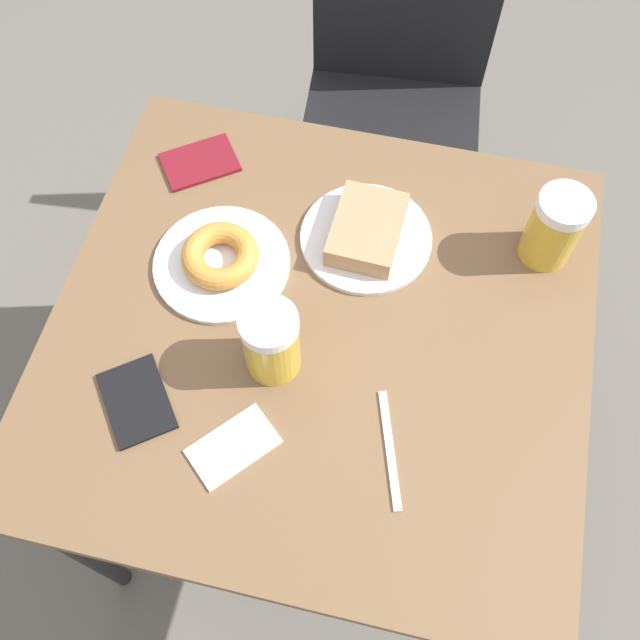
{
  "coord_description": "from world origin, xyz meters",
  "views": [
    {
      "loc": [
        0.11,
        -0.49,
        1.71
      ],
      "look_at": [
        0.0,
        0.0,
        0.75
      ],
      "focal_mm": 40.0,
      "sensor_mm": 36.0,
      "label": 1
    }
  ],
  "objects_px": {
    "passport_far_edge": "(200,162)",
    "beer_mug_left": "(271,342)",
    "fork": "(390,449)",
    "passport_near_edge": "(137,401)",
    "chair": "(396,83)",
    "plate_with_cake": "(366,233)",
    "plate_with_donut": "(221,259)",
    "napkin_folded": "(233,446)",
    "beer_mug_center": "(554,228)"
  },
  "relations": [
    {
      "from": "passport_far_edge",
      "to": "beer_mug_left",
      "type": "bearing_deg",
      "value": -56.79
    },
    {
      "from": "fork",
      "to": "passport_near_edge",
      "type": "xyz_separation_m",
      "value": [
        -0.37,
        -0.01,
        0.0
      ]
    },
    {
      "from": "chair",
      "to": "plate_with_cake",
      "type": "xyz_separation_m",
      "value": [
        0.03,
        -0.56,
        0.21
      ]
    },
    {
      "from": "fork",
      "to": "passport_far_edge",
      "type": "relative_size",
      "value": 1.11
    },
    {
      "from": "plate_with_donut",
      "to": "passport_far_edge",
      "type": "height_order",
      "value": "plate_with_donut"
    },
    {
      "from": "plate_with_donut",
      "to": "napkin_folded",
      "type": "distance_m",
      "value": 0.31
    },
    {
      "from": "beer_mug_center",
      "to": "passport_near_edge",
      "type": "height_order",
      "value": "beer_mug_center"
    },
    {
      "from": "fork",
      "to": "passport_far_edge",
      "type": "height_order",
      "value": "passport_far_edge"
    },
    {
      "from": "napkin_folded",
      "to": "fork",
      "type": "xyz_separation_m",
      "value": [
        0.22,
        0.05,
        -0.0
      ]
    },
    {
      "from": "plate_with_cake",
      "to": "passport_near_edge",
      "type": "distance_m",
      "value": 0.45
    },
    {
      "from": "plate_with_cake",
      "to": "passport_far_edge",
      "type": "height_order",
      "value": "plate_with_cake"
    },
    {
      "from": "beer_mug_center",
      "to": "passport_far_edge",
      "type": "distance_m",
      "value": 0.61
    },
    {
      "from": "napkin_folded",
      "to": "passport_near_edge",
      "type": "distance_m",
      "value": 0.16
    },
    {
      "from": "beer_mug_left",
      "to": "beer_mug_center",
      "type": "distance_m",
      "value": 0.48
    },
    {
      "from": "napkin_folded",
      "to": "passport_far_edge",
      "type": "height_order",
      "value": "passport_far_edge"
    },
    {
      "from": "beer_mug_left",
      "to": "beer_mug_center",
      "type": "xyz_separation_m",
      "value": [
        0.38,
        0.29,
        0.0
      ]
    },
    {
      "from": "plate_with_cake",
      "to": "beer_mug_center",
      "type": "bearing_deg",
      "value": 8.22
    },
    {
      "from": "plate_with_donut",
      "to": "passport_near_edge",
      "type": "xyz_separation_m",
      "value": [
        -0.05,
        -0.25,
        -0.01
      ]
    },
    {
      "from": "plate_with_donut",
      "to": "passport_near_edge",
      "type": "distance_m",
      "value": 0.26
    },
    {
      "from": "plate_with_cake",
      "to": "beer_mug_center",
      "type": "relative_size",
      "value": 1.61
    },
    {
      "from": "plate_with_cake",
      "to": "chair",
      "type": "bearing_deg",
      "value": 93.17
    },
    {
      "from": "beer_mug_left",
      "to": "passport_near_edge",
      "type": "bearing_deg",
      "value": -148.96
    },
    {
      "from": "beer_mug_center",
      "to": "passport_near_edge",
      "type": "bearing_deg",
      "value": -144.59
    },
    {
      "from": "plate_with_donut",
      "to": "beer_mug_left",
      "type": "relative_size",
      "value": 1.64
    },
    {
      "from": "napkin_folded",
      "to": "passport_near_edge",
      "type": "height_order",
      "value": "passport_near_edge"
    },
    {
      "from": "plate_with_donut",
      "to": "passport_far_edge",
      "type": "distance_m",
      "value": 0.22
    },
    {
      "from": "plate_with_cake",
      "to": "fork",
      "type": "bearing_deg",
      "value": -73.39
    },
    {
      "from": "chair",
      "to": "beer_mug_left",
      "type": "height_order",
      "value": "chair"
    },
    {
      "from": "plate_with_cake",
      "to": "napkin_folded",
      "type": "xyz_separation_m",
      "value": [
        -0.11,
        -0.39,
        -0.02
      ]
    },
    {
      "from": "plate_with_donut",
      "to": "passport_near_edge",
      "type": "height_order",
      "value": "plate_with_donut"
    },
    {
      "from": "beer_mug_center",
      "to": "passport_far_edge",
      "type": "height_order",
      "value": "beer_mug_center"
    },
    {
      "from": "beer_mug_left",
      "to": "plate_with_cake",
      "type": "bearing_deg",
      "value": 69.5
    },
    {
      "from": "fork",
      "to": "beer_mug_left",
      "type": "bearing_deg",
      "value": 153.8
    },
    {
      "from": "chair",
      "to": "beer_mug_left",
      "type": "bearing_deg",
      "value": -99.42
    },
    {
      "from": "plate_with_donut",
      "to": "beer_mug_center",
      "type": "xyz_separation_m",
      "value": [
        0.5,
        0.14,
        0.05
      ]
    },
    {
      "from": "beer_mug_center",
      "to": "fork",
      "type": "bearing_deg",
      "value": -115.54
    },
    {
      "from": "plate_with_donut",
      "to": "napkin_folded",
      "type": "xyz_separation_m",
      "value": [
        0.1,
        -0.29,
        -0.01
      ]
    },
    {
      "from": "passport_near_edge",
      "to": "plate_with_donut",
      "type": "bearing_deg",
      "value": 78.0
    },
    {
      "from": "plate_with_cake",
      "to": "fork",
      "type": "distance_m",
      "value": 0.36
    },
    {
      "from": "plate_with_cake",
      "to": "passport_far_edge",
      "type": "distance_m",
      "value": 0.33
    },
    {
      "from": "passport_near_edge",
      "to": "passport_far_edge",
      "type": "height_order",
      "value": "same"
    },
    {
      "from": "napkin_folded",
      "to": "beer_mug_center",
      "type": "bearing_deg",
      "value": 47.04
    },
    {
      "from": "plate_with_cake",
      "to": "passport_far_edge",
      "type": "xyz_separation_m",
      "value": [
        -0.32,
        0.09,
        -0.02
      ]
    },
    {
      "from": "plate_with_donut",
      "to": "beer_mug_left",
      "type": "xyz_separation_m",
      "value": [
        0.12,
        -0.15,
        0.05
      ]
    },
    {
      "from": "passport_far_edge",
      "to": "plate_with_donut",
      "type": "bearing_deg",
      "value": -63.06
    },
    {
      "from": "beer_mug_left",
      "to": "passport_near_edge",
      "type": "height_order",
      "value": "beer_mug_left"
    },
    {
      "from": "plate_with_cake",
      "to": "beer_mug_center",
      "type": "distance_m",
      "value": 0.29
    },
    {
      "from": "plate_with_donut",
      "to": "napkin_folded",
      "type": "relative_size",
      "value": 1.58
    },
    {
      "from": "chair",
      "to": "napkin_folded",
      "type": "relative_size",
      "value": 6.25
    },
    {
      "from": "beer_mug_center",
      "to": "beer_mug_left",
      "type": "bearing_deg",
      "value": -142.67
    }
  ]
}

